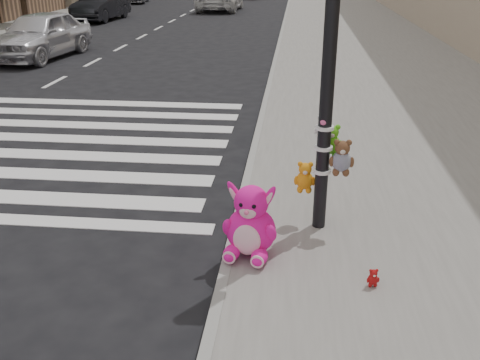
% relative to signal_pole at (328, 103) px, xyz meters
% --- Properties ---
extents(ground, '(120.00, 120.00, 0.00)m').
position_rel_signal_pole_xyz_m(ground, '(-2.62, -1.82, -1.73)').
color(ground, black).
rests_on(ground, ground).
extents(sidewalk_near, '(7.00, 80.00, 0.14)m').
position_rel_signal_pole_xyz_m(sidewalk_near, '(2.38, 8.18, -1.66)').
color(sidewalk_near, slate).
rests_on(sidewalk_near, ground).
extents(curb_edge, '(0.12, 80.00, 0.15)m').
position_rel_signal_pole_xyz_m(curb_edge, '(-1.07, 8.18, -1.66)').
color(curb_edge, gray).
rests_on(curb_edge, ground).
extents(signal_pole, '(0.71, 0.50, 4.00)m').
position_rel_signal_pole_xyz_m(signal_pole, '(0.00, 0.00, 0.00)').
color(signal_pole, black).
rests_on(signal_pole, sidewalk_near).
extents(pink_bunny, '(0.64, 0.72, 0.89)m').
position_rel_signal_pole_xyz_m(pink_bunny, '(-0.83, -0.79, -1.23)').
color(pink_bunny, '#FF159F').
rests_on(pink_bunny, sidewalk_near).
extents(red_teddy, '(0.15, 0.12, 0.20)m').
position_rel_signal_pole_xyz_m(red_teddy, '(0.49, -1.32, -1.49)').
color(red_teddy, '#AB1112').
rests_on(red_teddy, sidewalk_near).
extents(car_silver_far, '(2.35, 4.80, 1.58)m').
position_rel_signal_pole_xyz_m(car_silver_far, '(-9.12, 11.81, -0.95)').
color(car_silver_far, silver).
rests_on(car_silver_far, ground).
extents(car_dark_far, '(1.95, 4.75, 1.53)m').
position_rel_signal_pole_xyz_m(car_dark_far, '(-10.94, 23.06, -0.97)').
color(car_dark_far, black).
rests_on(car_dark_far, ground).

